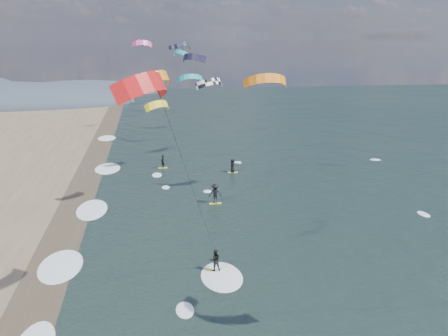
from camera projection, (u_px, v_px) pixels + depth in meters
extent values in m
cube|color=#382D23|center=(34.00, 306.00, 27.69)|extent=(3.00, 240.00, 0.00)
ellipsoid|color=#3D4756|center=(83.00, 94.00, 131.36)|extent=(40.00, 18.00, 7.00)
cube|color=yellow|center=(215.00, 271.00, 31.85)|extent=(1.13, 0.35, 0.05)
imported|color=black|center=(215.00, 260.00, 31.66)|extent=(0.71, 0.56, 1.43)
ellipsoid|color=white|center=(222.00, 277.00, 31.14)|extent=(2.60, 4.20, 0.12)
cylinder|color=black|center=(190.00, 181.00, 26.97)|extent=(0.02, 0.02, 13.25)
cube|color=yellow|center=(215.00, 203.00, 44.77)|extent=(1.10, 0.35, 0.05)
imported|color=black|center=(215.00, 193.00, 44.54)|extent=(1.27, 0.89, 1.79)
cube|color=yellow|center=(233.00, 172.00, 55.02)|extent=(1.10, 0.35, 0.05)
imported|color=black|center=(233.00, 165.00, 54.82)|extent=(0.56, 0.79, 1.51)
cube|color=yellow|center=(163.00, 168.00, 56.86)|extent=(1.10, 0.35, 0.05)
imported|color=black|center=(163.00, 161.00, 56.66)|extent=(0.57, 0.65, 1.51)
ellipsoid|color=white|center=(69.00, 265.00, 32.65)|extent=(2.40, 5.40, 0.11)
ellipsoid|color=white|center=(88.00, 210.00, 43.16)|extent=(2.40, 5.40, 0.11)
ellipsoid|color=white|center=(101.00, 169.00, 56.54)|extent=(2.40, 5.40, 0.11)
ellipsoid|color=white|center=(112.00, 138.00, 73.75)|extent=(2.40, 5.40, 0.11)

